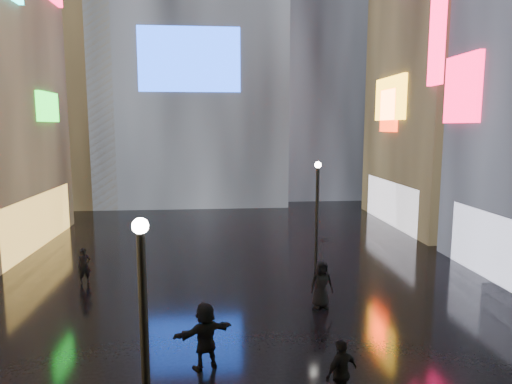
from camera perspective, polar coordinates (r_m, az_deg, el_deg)
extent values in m
plane|color=black|center=(21.49, -1.96, -10.20)|extent=(140.00, 140.00, 0.00)
cube|color=#FFC659|center=(28.67, -25.49, -3.22)|extent=(0.20, 10.00, 3.00)
cube|color=#19E828|center=(29.83, -24.59, 9.65)|extent=(0.25, 3.00, 1.71)
cube|color=white|center=(21.88, 29.21, -6.84)|extent=(0.20, 9.00, 3.00)
cube|color=#FF0C40|center=(24.66, 24.41, 11.66)|extent=(0.25, 2.99, 3.26)
cube|color=black|center=(35.59, 25.18, 19.16)|extent=(10.00, 12.00, 28.00)
cube|color=white|center=(33.15, 16.52, -1.30)|extent=(0.20, 9.00, 3.00)
cube|color=#FFAF19|center=(32.99, 16.42, 11.14)|extent=(0.25, 4.92, 2.91)
cube|color=#FF2D0C|center=(33.06, 16.28, 9.72)|extent=(0.25, 2.63, 2.87)
cube|color=#194CFF|center=(37.67, -8.33, 16.09)|extent=(8.00, 0.20, 5.00)
cube|color=black|center=(48.53, 7.43, 20.31)|extent=(12.00, 12.00, 34.00)
cube|color=black|center=(44.70, -22.76, 15.59)|extent=(10.00, 10.00, 26.00)
cylinder|color=black|center=(9.20, -13.68, -19.84)|extent=(0.16, 0.16, 5.00)
sphere|color=white|center=(8.32, -14.27, -4.13)|extent=(0.30, 0.30, 0.30)
cylinder|color=black|center=(21.34, 7.62, -3.45)|extent=(0.16, 0.16, 5.00)
sphere|color=white|center=(20.97, 7.76, 3.38)|extent=(0.30, 0.30, 0.30)
imported|color=black|center=(12.13, 10.64, -21.31)|extent=(1.06, 0.85, 1.69)
imported|color=black|center=(17.71, 8.19, -11.30)|extent=(0.92, 0.64, 1.80)
imported|color=black|center=(13.51, -6.37, -17.41)|extent=(1.86, 1.26, 1.92)
imported|color=black|center=(21.40, -20.67, -8.63)|extent=(0.68, 0.61, 1.56)
imported|color=black|center=(17.30, 8.28, -7.03)|extent=(1.33, 1.34, 0.93)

